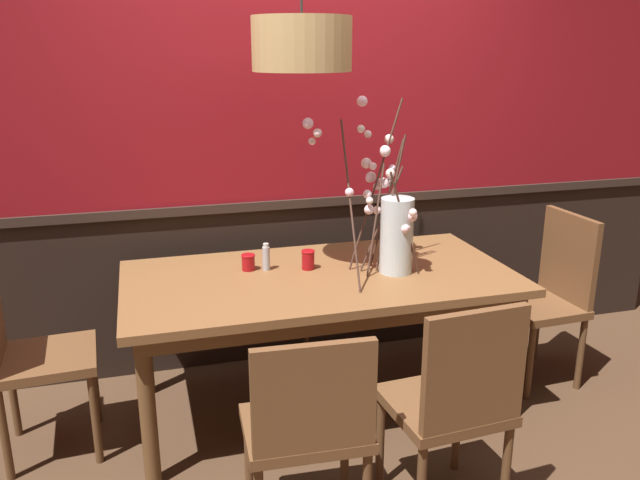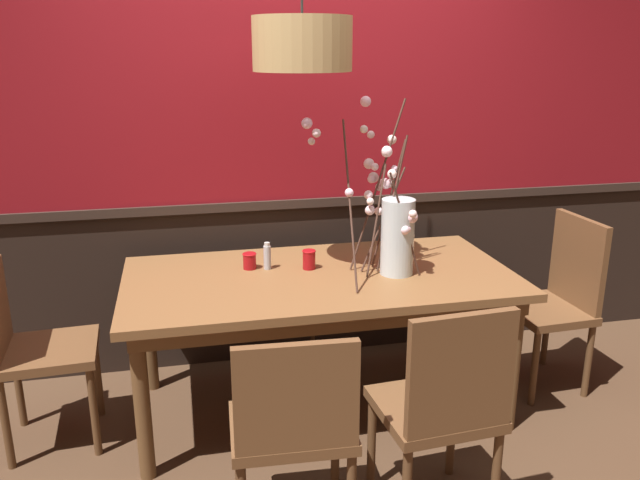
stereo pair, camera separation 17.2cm
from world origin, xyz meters
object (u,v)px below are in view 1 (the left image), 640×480
Objects in this scene: chair_head_west_end at (28,352)px; pendant_lamp at (302,44)px; vase_with_blossoms at (392,227)px; chair_head_east_end at (550,289)px; candle_holder_nearer_edge at (308,260)px; candle_holder_nearer_center at (248,262)px; dining_table at (320,289)px; chair_near_side_right at (455,399)px; condiment_bottle at (266,257)px; chair_near_side_left at (308,425)px; chair_far_side_right at (323,260)px; chair_far_side_left at (239,262)px.

pendant_lamp is (1.29, 0.07, 1.32)m from chair_head_west_end.
chair_head_west_end is at bearing 178.88° from vase_with_blossoms.
chair_head_east_end is 9.67× the size of candle_holder_nearer_edge.
chair_head_east_end reaches higher than candle_holder_nearer_center.
chair_head_east_end is at bearing -0.84° from dining_table.
candle_holder_nearer_center is at bearing 118.96° from chair_near_side_right.
chair_head_west_end is at bearing -175.35° from candle_holder_nearer_edge.
chair_head_east_end is 1.39m from chair_near_side_right.
chair_near_side_right is at bearing -29.18° from chair_head_west_end.
pendant_lamp is at bearing 166.90° from vase_with_blossoms.
chair_head_west_end is at bearing 179.89° from chair_head_east_end.
vase_with_blossoms is at bearing -16.88° from candle_holder_nearer_center.
chair_head_east_end is 6.81× the size of condiment_bottle.
chair_head_east_end is at bearing 28.44° from chair_near_side_left.
chair_near_side_left is at bearing -39.80° from chair_head_west_end.
pendant_lamp is at bearing 2.90° from chair_head_west_end.
pendant_lamp is at bearing -22.78° from candle_holder_nearer_center.
chair_near_side_left is at bearing -88.39° from candle_holder_nearer_center.
pendant_lamp reaches higher than chair_far_side_right.
chair_head_east_end is at bearing -4.74° from candle_holder_nearer_edge.
chair_near_side_left is at bearing -107.82° from chair_far_side_right.
pendant_lamp reaches higher than dining_table.
chair_head_west_end is 1.08m from candle_holder_nearer_center.
chair_far_side_left is 0.77× the size of pendant_lamp.
chair_far_side_left is 6.80× the size of condiment_bottle.
chair_near_side_right is (1.63, -0.91, 0.02)m from chair_head_west_end.
chair_head_west_end is at bearing -172.31° from condiment_bottle.
chair_near_side_right is at bearing -64.22° from condiment_bottle.
candle_holder_nearer_edge is at bearing 106.81° from chair_near_side_right.
chair_near_side_left is 1.08m from condiment_bottle.
chair_near_side_left is at bearing -93.19° from condiment_bottle.
chair_head_east_end is 1.07m from vase_with_blossoms.
candle_holder_nearer_center is (1.03, 0.17, 0.27)m from chair_head_west_end.
chair_near_side_right is at bearing -73.19° from candle_holder_nearer_edge.
candle_holder_nearer_center is at bearing 91.61° from chair_near_side_left.
chair_head_east_end is at bearing 1.68° from vase_with_blossoms.
dining_table is at bearing -29.60° from condiment_bottle.
vase_with_blossoms is at bearing -7.66° from dining_table.
chair_near_side_right is 6.72× the size of condiment_bottle.
chair_near_side_left is 1.17m from vase_with_blossoms.
pendant_lamp is at bearing -26.68° from condiment_bottle.
chair_head_east_end is 2.68m from chair_head_west_end.
vase_with_blossoms is (0.65, 0.85, 0.47)m from chair_near_side_left.
pendant_lamp is (-0.07, 0.05, 1.17)m from dining_table.
dining_table is 23.19× the size of candle_holder_nearer_center.
chair_near_side_left is (-1.62, -0.88, -0.03)m from chair_head_east_end.
chair_far_side_right is 0.88m from candle_holder_nearer_edge.
candle_holder_nearer_center reaches higher than dining_table.
condiment_bottle reaches higher than chair_near_side_left.
chair_head_east_end is 11.55× the size of candle_holder_nearer_center.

